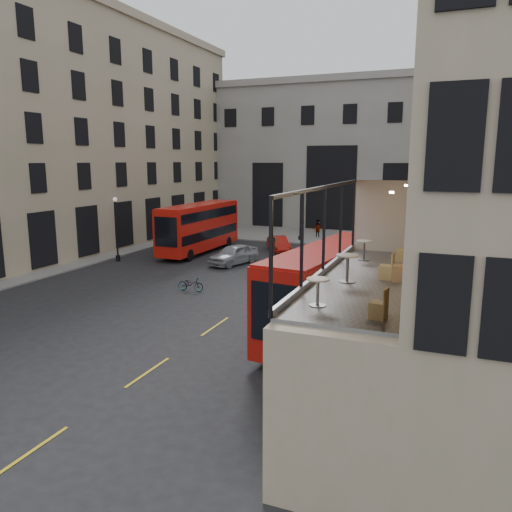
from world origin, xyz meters
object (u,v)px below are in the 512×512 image
at_px(traffic_light_far, 196,220).
at_px(bicycle, 191,284).
at_px(car_b, 279,244).
at_px(pedestrian_b, 318,227).
at_px(cafe_chair_b, 387,271).
at_px(traffic_light_near, 274,260).
at_px(cafe_table_near, 318,288).
at_px(cyclist, 292,263).
at_px(cafe_chair_d, 401,255).
at_px(cafe_table_far, 364,247).
at_px(cafe_chair_a, 379,309).
at_px(pedestrian_c, 318,230).
at_px(street_lamp_b, 300,218).
at_px(street_lamp_a, 117,233).
at_px(cafe_table_mid, 348,264).
at_px(car_a, 234,254).
at_px(bus_near, 327,286).
at_px(cafe_chair_c, 400,272).
at_px(pedestrian_d, 418,235).
at_px(pedestrian_e, 161,240).
at_px(bus_far, 199,225).
at_px(car_c, 196,241).
at_px(pedestrian_a, 170,239).

distance_m(traffic_light_far, bicycle, 18.42).
distance_m(car_b, pedestrian_b, 12.42).
xyz_separation_m(car_b, cafe_chair_b, (13.09, -27.30, 4.17)).
relative_size(traffic_light_near, cafe_table_near, 5.23).
relative_size(cyclist, cafe_chair_d, 1.95).
distance_m(traffic_light_near, cafe_table_far, 11.69).
xyz_separation_m(car_b, cafe_chair_a, (13.45, -31.47, 4.15)).
height_order(pedestrian_c, cafe_table_near, cafe_table_near).
xyz_separation_m(traffic_light_far, cafe_chair_d, (22.17, -24.82, 2.43)).
bearing_deg(cafe_chair_a, cafe_chair_b, 94.96).
relative_size(cafe_table_far, cafe_chair_b, 0.89).
relative_size(street_lamp_b, cafe_table_far, 7.17).
distance_m(pedestrian_c, cafe_table_far, 35.29).
height_order(cafe_table_near, cafe_chair_b, cafe_chair_b).
xyz_separation_m(street_lamp_a, cafe_chair_a, (24.39, -22.09, 2.44)).
distance_m(cafe_table_near, cafe_chair_a, 1.71).
relative_size(bicycle, cafe_table_mid, 2.04).
relative_size(traffic_light_far, street_lamp_b, 0.71).
xyz_separation_m(car_b, pedestrian_c, (1.36, 8.93, 0.20)).
relative_size(car_a, cafe_chair_a, 6.26).
xyz_separation_m(bus_near, pedestrian_b, (-9.10, 32.87, -1.61)).
height_order(traffic_light_far, pedestrian_b, traffic_light_far).
bearing_deg(cafe_chair_d, cafe_chair_c, -84.83).
xyz_separation_m(traffic_light_far, bicycle, (8.41, -16.27, -1.97)).
distance_m(bus_near, car_a, 17.51).
bearing_deg(car_a, pedestrian_d, 68.10).
bearing_deg(cafe_chair_b, pedestrian_d, 92.27).
bearing_deg(traffic_light_far, cafe_chair_c, -51.28).
bearing_deg(pedestrian_e, bus_far, 64.99).
relative_size(street_lamp_a, cafe_table_mid, 6.20).
bearing_deg(cafe_chair_a, pedestrian_b, 106.49).
distance_m(street_lamp_a, cafe_chair_a, 33.00).
height_order(car_c, cafe_table_mid, cafe_table_mid).
bearing_deg(car_b, cafe_table_mid, -99.46).
relative_size(street_lamp_a, bus_far, 0.48).
relative_size(car_a, pedestrian_d, 3.04).
height_order(cyclist, cafe_chair_c, cafe_chair_c).
bearing_deg(bicycle, car_b, -4.31).
height_order(pedestrian_e, cafe_table_mid, cafe_table_mid).
bearing_deg(car_a, bicycle, -67.81).
relative_size(pedestrian_e, cafe_table_near, 2.50).
height_order(pedestrian_c, cafe_chair_c, cafe_chair_c).
bearing_deg(car_b, cafe_chair_d, -93.92).
distance_m(traffic_light_near, bus_far, 16.74).
distance_m(street_lamp_b, pedestrian_d, 12.06).
bearing_deg(bus_far, cafe_chair_d, -46.71).
height_order(pedestrian_a, cafe_chair_a, cafe_chair_a).
height_order(car_c, cafe_chair_d, cafe_chair_d).
bearing_deg(bicycle, car_c, 24.85).
bearing_deg(cyclist, cafe_table_far, -161.27).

